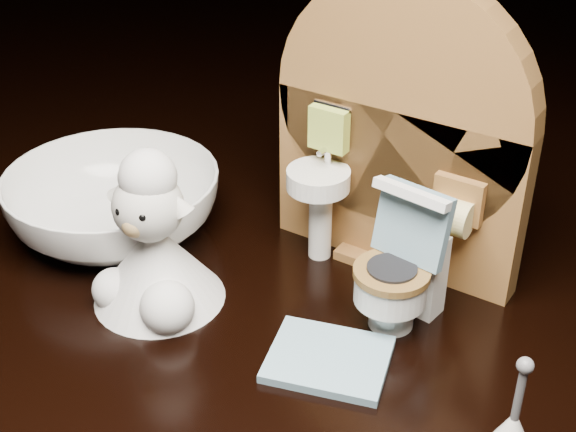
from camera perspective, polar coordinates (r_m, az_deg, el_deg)
name	(u,v)px	position (r m, az deg, el deg)	size (l,w,h in m)	color
backdrop_panel	(397,146)	(0.39, 7.79, 4.99)	(0.13, 0.05, 0.15)	brown
toy_toilet	(402,274)	(0.37, 8.12, -4.08)	(0.04, 0.05, 0.07)	white
bath_mat	(328,359)	(0.36, 2.89, -10.13)	(0.05, 0.04, 0.00)	#7197A9
toilet_brush	(512,430)	(0.32, 15.64, -14.44)	(0.02, 0.02, 0.05)	white
plush_lamb	(154,252)	(0.38, -9.54, -2.51)	(0.06, 0.06, 0.08)	silver
ceramic_bowl	(114,204)	(0.44, -12.29, 0.86)	(0.11, 0.11, 0.04)	white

